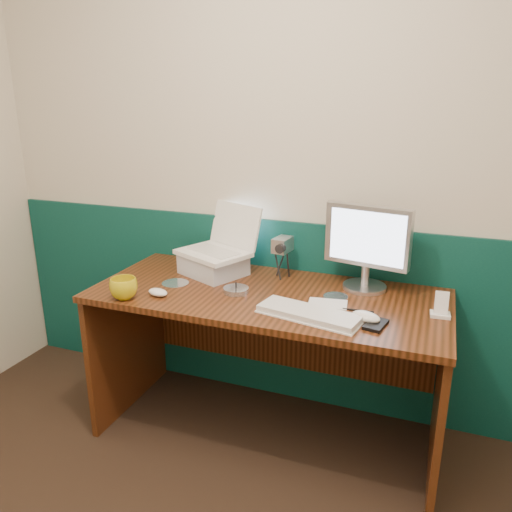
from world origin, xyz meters
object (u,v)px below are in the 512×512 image
at_px(laptop, 212,229).
at_px(desk, 267,366).
at_px(monitor, 367,249).
at_px(mug, 124,288).
at_px(keyboard, 309,314).
at_px(camcorder, 282,259).

bearing_deg(laptop, desk, 1.30).
distance_m(monitor, mug, 1.10).
height_order(laptop, keyboard, laptop).
height_order(keyboard, mug, mug).
distance_m(desk, mug, 0.77).
bearing_deg(desk, keyboard, -38.18).
bearing_deg(mug, monitor, 26.89).
xyz_separation_m(laptop, monitor, (0.74, 0.06, -0.04)).
relative_size(laptop, keyboard, 0.79).
bearing_deg(monitor, camcorder, -170.31).
relative_size(monitor, mug, 3.22).
bearing_deg(keyboard, desk, 153.17).
bearing_deg(monitor, mug, -141.77).
xyz_separation_m(mug, camcorder, (0.57, 0.51, 0.05)).
bearing_deg(camcorder, desk, -80.80).
xyz_separation_m(desk, keyboard, (0.24, -0.19, 0.39)).
bearing_deg(keyboard, monitor, 79.55).
relative_size(desk, laptop, 4.88).
bearing_deg(camcorder, mug, -129.50).
relative_size(mug, camcorder, 0.63).
bearing_deg(laptop, monitor, 29.32).
distance_m(laptop, mug, 0.52).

